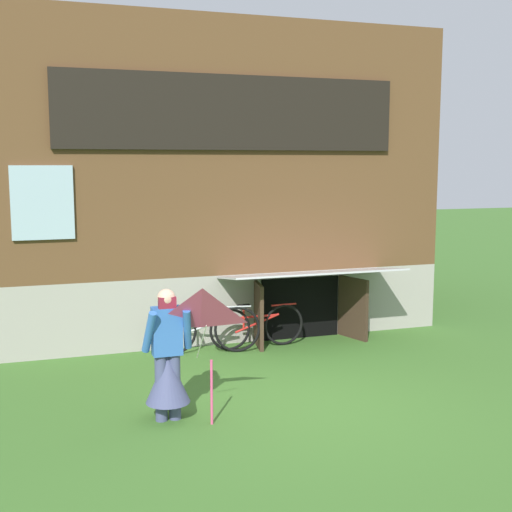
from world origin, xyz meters
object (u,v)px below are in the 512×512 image
(kite, at_px, (203,322))
(bicycle_red, at_px, (257,326))
(bicycle_silver, at_px, (205,329))
(person, at_px, (167,366))

(kite, distance_m, bicycle_red, 3.63)
(bicycle_silver, bearing_deg, bicycle_red, 13.50)
(kite, bearing_deg, person, 122.56)
(kite, height_order, bicycle_silver, kite)
(bicycle_red, distance_m, bicycle_silver, 0.88)
(kite, height_order, bicycle_red, kite)
(person, relative_size, bicycle_red, 0.96)
(person, relative_size, bicycle_silver, 0.90)
(kite, bearing_deg, bicycle_silver, 75.59)
(person, xyz_separation_m, bicycle_red, (1.97, 2.62, -0.30))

